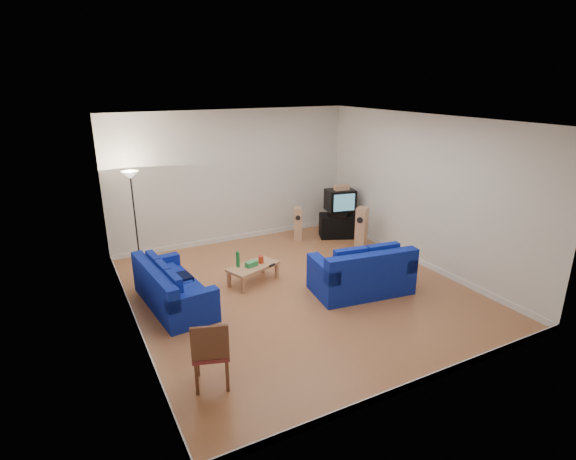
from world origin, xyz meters
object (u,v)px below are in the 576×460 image
sofa_loveseat (362,275)px  tv_stand (339,226)px  sofa_three_seat (171,291)px  television (340,200)px  coffee_table (253,268)px

sofa_loveseat → tv_stand: (1.39, 2.87, -0.05)m
sofa_three_seat → sofa_loveseat: 3.52m
tv_stand → sofa_loveseat: bearing=-91.9°
sofa_three_seat → sofa_loveseat: size_ratio=1.09×
sofa_loveseat → television: size_ratio=2.50×
tv_stand → television: (0.03, 0.02, 0.67)m
sofa_loveseat → tv_stand: bearing=71.8°
coffee_table → television: size_ratio=1.46×
sofa_three_seat → tv_stand: 5.03m
sofa_loveseat → sofa_three_seat: bearing=168.9°
sofa_loveseat → television: (1.42, 2.88, 0.62)m
sofa_three_seat → tv_stand: bearing=104.3°
sofa_three_seat → sofa_loveseat: bearing=65.3°
sofa_loveseat → television: television is taller
tv_stand → coffee_table: bearing=-129.4°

